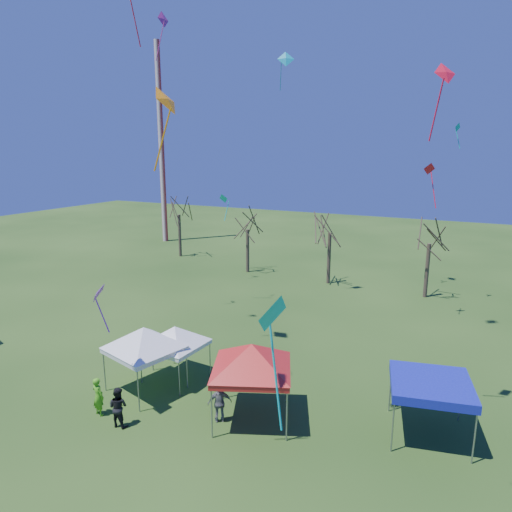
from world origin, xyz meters
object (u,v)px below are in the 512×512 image
(radio_mast, at_px, (161,145))
(tent_white_mid, at_px, (175,330))
(tree_1, at_px, (247,214))
(tent_red, at_px, (252,349))
(tree_0, at_px, (178,199))
(tent_blue, at_px, (431,385))
(person_dark, at_px, (118,407))
(tent_white_west, at_px, (144,332))
(person_grey, at_px, (220,403))
(tree_2, at_px, (331,215))
(tree_3, at_px, (431,224))
(person_green, at_px, (98,396))

(radio_mast, xyz_separation_m, tent_white_mid, (23.90, -30.43, -9.76))
(tree_1, height_order, tent_red, tree_1)
(tent_white_mid, bearing_deg, tree_1, 107.56)
(tree_0, xyz_separation_m, tent_blue, (29.20, -23.15, -4.17))
(tent_red, bearing_deg, tent_white_mid, 163.97)
(tree_0, height_order, person_dark, tree_0)
(tree_1, xyz_separation_m, person_dark, (6.94, -25.68, -4.88))
(tent_white_west, height_order, tent_white_mid, tent_white_west)
(person_grey, bearing_deg, person_dark, -6.75)
(tree_1, height_order, tent_white_west, tree_1)
(tent_blue, xyz_separation_m, person_dark, (-12.18, -5.26, -1.41))
(tent_blue, bearing_deg, radio_mast, 140.69)
(radio_mast, relative_size, tent_white_mid, 6.50)
(tree_2, bearing_deg, person_dark, -93.29)
(tree_1, bearing_deg, radio_mast, 151.52)
(person_grey, bearing_deg, tent_blue, 162.40)
(tree_3, xyz_separation_m, person_dark, (-9.86, -25.08, -5.17))
(person_dark, bearing_deg, tent_blue, -161.54)
(tree_1, height_order, tree_3, tree_3)
(tree_2, height_order, tree_3, tree_2)
(tree_1, bearing_deg, person_dark, -74.88)
(tree_1, distance_m, tent_white_mid, 22.32)
(radio_mast, bearing_deg, tent_white_west, -54.06)
(tree_0, distance_m, tent_white_mid, 29.36)
(tree_0, height_order, tent_white_mid, tree_0)
(tree_1, bearing_deg, tent_white_west, -75.23)
(tree_0, height_order, tree_1, tree_0)
(tree_3, height_order, person_dark, tree_3)
(tree_0, bearing_deg, person_dark, -59.08)
(tree_0, xyz_separation_m, person_dark, (17.02, -28.41, -5.58))
(radio_mast, height_order, person_dark, radio_mast)
(person_green, bearing_deg, tree_2, -85.66)
(tent_white_west, relative_size, person_dark, 2.32)
(tree_1, height_order, person_dark, tree_1)
(radio_mast, xyz_separation_m, tree_3, (34.03, -9.96, -6.42))
(tree_2, xyz_separation_m, person_dark, (-1.46, -25.41, -5.38))
(tent_white_mid, xyz_separation_m, person_grey, (4.06, -2.35, -1.83))
(tent_red, height_order, person_green, tent_red)
(tent_red, distance_m, person_dark, 6.33)
(person_green, xyz_separation_m, person_dark, (1.43, -0.26, 0.00))
(tree_0, distance_m, person_grey, 33.90)
(tree_1, distance_m, tree_3, 16.81)
(tent_white_mid, xyz_separation_m, person_green, (-1.16, -4.34, -1.83))
(tent_white_west, xyz_separation_m, person_green, (-0.47, -2.76, -2.20))
(radio_mast, xyz_separation_m, tree_0, (7.15, -6.62, -6.01))
(tent_white_mid, bearing_deg, tent_blue, 3.07)
(person_green, distance_m, person_dark, 1.45)
(person_dark, bearing_deg, person_green, -15.25)
(tent_red, distance_m, person_green, 7.40)
(person_dark, bearing_deg, person_grey, -154.28)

